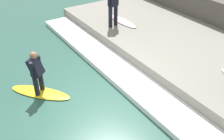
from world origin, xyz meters
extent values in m
plane|color=#2D564C|center=(0.00, 0.00, 0.00)|extent=(28.00, 28.00, 0.00)
cube|color=gray|center=(4.05, 0.00, 0.25)|extent=(4.40, 12.42, 0.50)
cube|color=white|center=(1.30, 0.00, 0.09)|extent=(1.10, 11.80, 0.18)
ellipsoid|color=yellow|center=(-1.32, 1.01, 0.03)|extent=(1.66, 1.83, 0.06)
cylinder|color=black|center=(-1.21, 1.10, 0.37)|extent=(0.15, 0.15, 0.61)
cylinder|color=black|center=(-1.42, 0.92, 0.37)|extent=(0.15, 0.15, 0.61)
cube|color=black|center=(-1.32, 1.01, 0.95)|extent=(0.52, 0.52, 0.59)
sphere|color=#846047|center=(-1.32, 1.01, 1.32)|extent=(0.21, 0.21, 0.21)
cylinder|color=black|center=(-1.16, 1.14, 0.98)|extent=(0.10, 0.18, 0.50)
cylinder|color=black|center=(-1.47, 0.88, 0.98)|extent=(0.10, 0.18, 0.50)
cylinder|color=black|center=(2.86, 3.15, 0.93)|extent=(0.16, 0.16, 0.86)
cylinder|color=black|center=(2.56, 3.08, 0.93)|extent=(0.16, 0.16, 0.86)
ellipsoid|color=beige|center=(3.30, 3.27, 0.53)|extent=(0.53, 1.81, 0.06)
camera|label=1|loc=(-2.95, -5.44, 4.89)|focal=42.00mm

